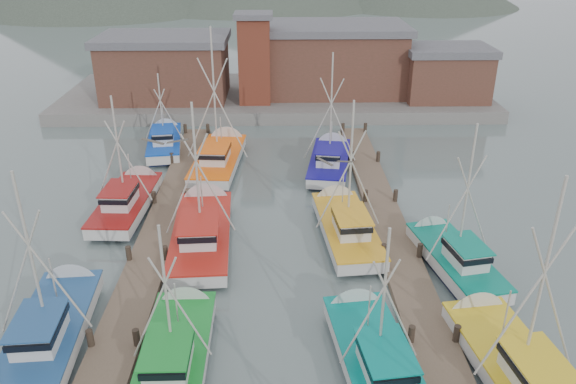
{
  "coord_description": "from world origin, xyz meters",
  "views": [
    {
      "loc": [
        0.23,
        -21.44,
        16.9
      ],
      "look_at": [
        0.79,
        8.85,
        2.6
      ],
      "focal_mm": 35.0,
      "sensor_mm": 36.0,
      "label": 1
    }
  ],
  "objects_px": {
    "lookout_tower": "(254,58)",
    "boat_8": "(202,230)",
    "boat_4": "(176,351)",
    "boat_12": "(220,157)"
  },
  "relations": [
    {
      "from": "boat_4",
      "to": "boat_12",
      "type": "relative_size",
      "value": 0.76
    },
    {
      "from": "lookout_tower",
      "to": "boat_4",
      "type": "distance_m",
      "value": 36.16
    },
    {
      "from": "boat_12",
      "to": "boat_4",
      "type": "bearing_deg",
      "value": -85.0
    },
    {
      "from": "boat_8",
      "to": "boat_12",
      "type": "bearing_deg",
      "value": 87.07
    },
    {
      "from": "lookout_tower",
      "to": "boat_8",
      "type": "distance_m",
      "value": 25.84
    },
    {
      "from": "lookout_tower",
      "to": "boat_12",
      "type": "distance_m",
      "value": 14.64
    },
    {
      "from": "lookout_tower",
      "to": "boat_8",
      "type": "height_order",
      "value": "lookout_tower"
    },
    {
      "from": "boat_4",
      "to": "boat_12",
      "type": "distance_m",
      "value": 22.16
    },
    {
      "from": "lookout_tower",
      "to": "boat_8",
      "type": "xyz_separation_m",
      "value": [
        -2.3,
        -25.28,
        -4.87
      ]
    },
    {
      "from": "boat_4",
      "to": "boat_8",
      "type": "distance_m",
      "value": 10.49
    }
  ]
}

